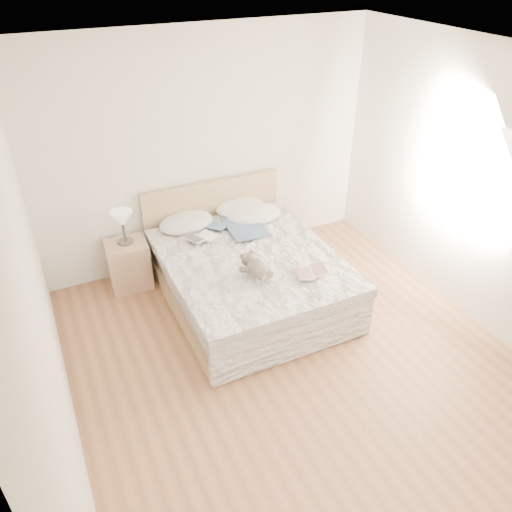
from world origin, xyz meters
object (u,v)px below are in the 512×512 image
bed (247,275)px  childrens_book (312,272)px  nightstand (129,264)px  table_lamp (122,221)px  teddy_bear (257,273)px  photo_book (201,238)px

bed → childrens_book: size_ratio=6.31×
nightstand → table_lamp: size_ratio=1.47×
bed → teddy_bear: size_ratio=6.42×
nightstand → photo_book: (0.76, -0.36, 0.35)m
bed → table_lamp: size_ratio=5.63×
bed → photo_book: (-0.35, 0.43, 0.32)m
table_lamp → photo_book: bearing=-27.0°
childrens_book → teddy_bear: (-0.51, 0.18, 0.02)m
table_lamp → childrens_book: (1.50, -1.47, -0.20)m
bed → childrens_book: (0.40, -0.65, 0.32)m
childrens_book → table_lamp: bearing=150.4°
photo_book → teddy_bear: 0.93m
childrens_book → teddy_bear: 0.54m
table_lamp → photo_book: (0.75, -0.38, -0.20)m
bed → photo_book: bed is taller
table_lamp → nightstand: bearing=-116.6°
nightstand → photo_book: bearing=-25.5°
photo_book → table_lamp: bearing=125.6°
nightstand → bed: bearing=-35.5°
nightstand → teddy_bear: bearing=-51.5°
photo_book → teddy_bear: teddy_bear is taller
childrens_book → nightstand: bearing=151.0°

